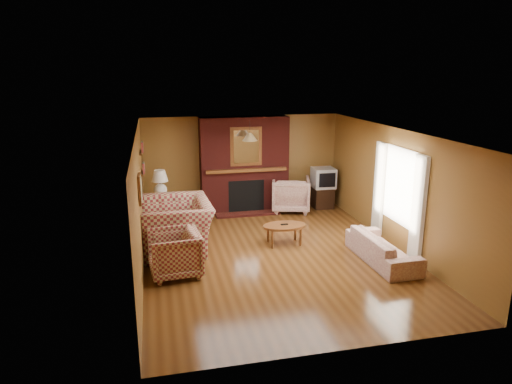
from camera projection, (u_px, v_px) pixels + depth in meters
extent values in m
plane|color=#49290F|center=(275.00, 255.00, 8.94)|extent=(6.50, 6.50, 0.00)
plane|color=white|center=(276.00, 132.00, 8.32)|extent=(6.50, 6.50, 0.00)
plane|color=brown|center=(242.00, 163.00, 11.69)|extent=(6.50, 0.00, 6.50)
plane|color=brown|center=(345.00, 265.00, 5.57)|extent=(6.50, 0.00, 6.50)
plane|color=brown|center=(140.00, 204.00, 8.10)|extent=(0.00, 6.50, 6.50)
plane|color=brown|center=(395.00, 188.00, 9.17)|extent=(0.00, 6.50, 6.50)
cube|color=#4D1411|center=(244.00, 165.00, 11.46)|extent=(2.20, 0.50, 2.40)
cube|color=black|center=(246.00, 196.00, 11.43)|extent=(0.90, 0.06, 0.80)
cube|color=#4D1411|center=(248.00, 214.00, 11.38)|extent=(1.60, 0.35, 0.06)
cube|color=brown|center=(246.00, 170.00, 11.22)|extent=(2.00, 0.18, 0.08)
cube|color=brown|center=(246.00, 146.00, 11.10)|extent=(0.78, 0.05, 0.95)
cube|color=white|center=(246.00, 147.00, 11.07)|extent=(0.62, 0.02, 0.80)
cube|color=beige|center=(418.00, 209.00, 8.30)|extent=(0.08, 0.35, 2.00)
cube|color=beige|center=(379.00, 189.00, 9.71)|extent=(0.08, 0.35, 2.00)
cube|color=white|center=(400.00, 186.00, 8.95)|extent=(0.03, 1.10, 1.50)
cube|color=brown|center=(142.00, 173.00, 9.85)|extent=(0.06, 0.55, 0.04)
cube|color=brown|center=(141.00, 152.00, 9.74)|extent=(0.06, 0.55, 0.04)
cube|color=brown|center=(140.00, 189.00, 7.73)|extent=(0.04, 0.40, 0.50)
cube|color=beige|center=(141.00, 189.00, 7.73)|extent=(0.01, 0.32, 0.42)
cylinder|color=black|center=(250.00, 127.00, 10.53)|extent=(0.01, 0.01, 0.35)
cone|color=#D18453|center=(250.00, 137.00, 10.59)|extent=(0.36, 0.36, 0.18)
imported|color=maroon|center=(176.00, 225.00, 9.09)|extent=(1.42, 1.61, 1.01)
imported|color=maroon|center=(174.00, 253.00, 7.97)|extent=(0.96, 0.94, 0.80)
imported|color=beige|center=(383.00, 248.00, 8.57)|extent=(0.74, 1.80, 0.52)
imported|color=beige|center=(291.00, 194.00, 11.64)|extent=(1.16, 1.18, 0.87)
ellipsoid|color=brown|center=(284.00, 226.00, 9.39)|extent=(0.90, 0.56, 0.05)
cube|color=black|center=(284.00, 224.00, 9.38)|extent=(0.15, 0.05, 0.02)
cylinder|color=brown|center=(295.00, 231.00, 9.68)|extent=(0.05, 0.05, 0.37)
cylinder|color=brown|center=(268.00, 234.00, 9.55)|extent=(0.05, 0.05, 0.37)
cylinder|color=brown|center=(301.00, 237.00, 9.34)|extent=(0.05, 0.05, 0.37)
cylinder|color=brown|center=(272.00, 240.00, 9.21)|extent=(0.05, 0.05, 0.37)
cube|color=brown|center=(162.00, 210.00, 10.71)|extent=(0.53, 0.53, 0.66)
sphere|color=silver|center=(160.00, 190.00, 10.59)|extent=(0.30, 0.30, 0.30)
cylinder|color=black|center=(160.00, 183.00, 10.55)|extent=(0.03, 0.03, 0.09)
cone|color=white|center=(160.00, 176.00, 10.50)|extent=(0.38, 0.38, 0.26)
cube|color=black|center=(323.00, 197.00, 11.95)|extent=(0.50, 0.46, 0.55)
cube|color=#A7A9AE|center=(323.00, 178.00, 11.81)|extent=(0.58, 0.56, 0.51)
cube|color=black|center=(327.00, 180.00, 11.55)|extent=(0.43, 0.04, 0.36)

